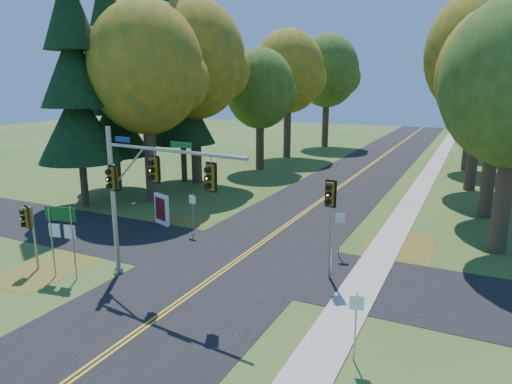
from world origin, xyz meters
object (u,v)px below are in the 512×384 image
at_px(traffic_mast, 141,186).
at_px(route_sign_cluster, 62,227).
at_px(east_signal_pole, 331,205).
at_px(info_kiosk, 162,210).

height_order(traffic_mast, route_sign_cluster, traffic_mast).
height_order(east_signal_pole, route_sign_cluster, east_signal_pole).
relative_size(traffic_mast, east_signal_pole, 1.62).
bearing_deg(east_signal_pole, traffic_mast, -143.61).
distance_m(route_sign_cluster, info_kiosk, 8.49).
xyz_separation_m(route_sign_cluster, info_kiosk, (-1.02, 8.31, -1.41)).
bearing_deg(info_kiosk, east_signal_pole, 5.52).
distance_m(east_signal_pole, route_sign_cluster, 11.76).
height_order(route_sign_cluster, info_kiosk, route_sign_cluster).
xyz_separation_m(traffic_mast, info_kiosk, (-4.58, 7.16, -3.36)).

